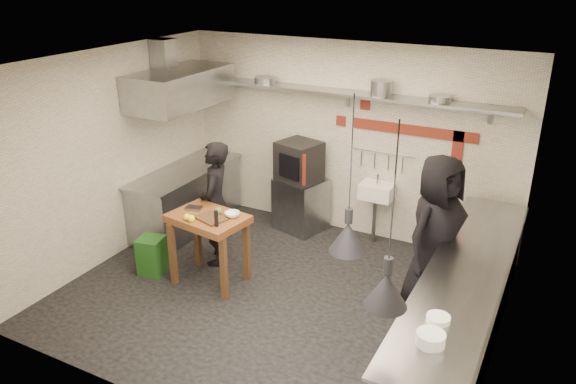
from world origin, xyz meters
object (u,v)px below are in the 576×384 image
at_px(prep_table, 210,249).
at_px(chef_right, 436,233).
at_px(combi_oven, 299,161).
at_px(green_bin, 152,256).
at_px(oven_stand, 301,204).
at_px(chef_left, 216,204).

xyz_separation_m(prep_table, chef_right, (2.58, 0.78, 0.47)).
bearing_deg(prep_table, combi_oven, 88.78).
distance_m(combi_oven, prep_table, 1.99).
bearing_deg(green_bin, prep_table, 12.69).
height_order(oven_stand, combi_oven, combi_oven).
bearing_deg(prep_table, green_bin, -158.94).
bearing_deg(prep_table, chef_left, 123.08).
xyz_separation_m(combi_oven, chef_right, (2.27, -1.08, -0.16)).
bearing_deg(oven_stand, combi_oven, -89.22).
relative_size(oven_stand, chef_left, 0.48).
bearing_deg(prep_table, chef_right, 25.12).
distance_m(prep_table, chef_left, 0.66).
bearing_deg(chef_left, prep_table, 3.79).
distance_m(combi_oven, green_bin, 2.47).
distance_m(green_bin, chef_right, 3.58).
distance_m(oven_stand, chef_right, 2.58).
xyz_separation_m(combi_oven, chef_left, (-0.54, -1.37, -0.25)).
height_order(oven_stand, green_bin, oven_stand).
distance_m(oven_stand, combi_oven, 0.69).
xyz_separation_m(prep_table, chef_left, (-0.22, 0.49, 0.38)).
relative_size(combi_oven, chef_right, 0.31).
xyz_separation_m(oven_stand, chef_right, (2.26, -1.13, 0.53)).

